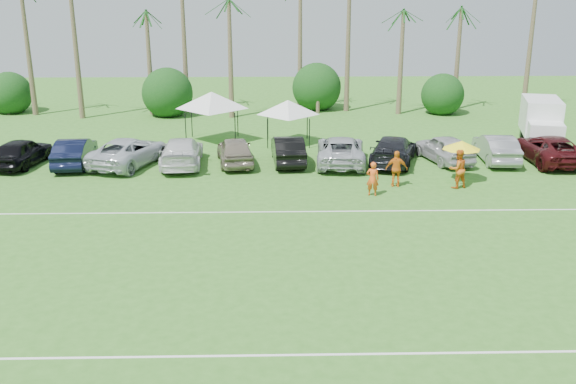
{
  "coord_description": "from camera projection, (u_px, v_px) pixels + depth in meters",
  "views": [
    {
      "loc": [
        2.34,
        -13.71,
        9.88
      ],
      "look_at": [
        2.95,
        12.0,
        1.6
      ],
      "focal_mm": 40.0,
      "sensor_mm": 36.0,
      "label": 1
    }
  ],
  "objects": [
    {
      "name": "field_lines",
      "position": [
        211.0,
        267.0,
        23.64
      ],
      "size": [
        80.0,
        12.1,
        0.01
      ],
      "color": "white",
      "rests_on": "ground"
    },
    {
      "name": "palm_tree_1",
      "position": [
        21.0,
        7.0,
        49.25
      ],
      "size": [
        2.4,
        2.4,
        9.9
      ],
      "color": "brown",
      "rests_on": "ground"
    },
    {
      "name": "palm_tree_4",
      "position": [
        191.0,
        18.0,
        49.81
      ],
      "size": [
        2.4,
        2.4,
        8.9
      ],
      "color": "brown",
      "rests_on": "ground"
    },
    {
      "name": "palm_tree_5",
      "position": [
        242.0,
        7.0,
        49.63
      ],
      "size": [
        2.4,
        2.4,
        9.9
      ],
      "color": "brown",
      "rests_on": "ground"
    },
    {
      "name": "palm_tree_8",
      "position": [
        408.0,
        18.0,
        50.19
      ],
      "size": [
        2.4,
        2.4,
        8.9
      ],
      "color": "brown",
      "rests_on": "ground"
    },
    {
      "name": "palm_tree_9",
      "position": [
        473.0,
        6.0,
        50.03
      ],
      "size": [
        2.4,
        2.4,
        9.9
      ],
      "color": "brown",
      "rests_on": "ground"
    },
    {
      "name": "bush_tree_0",
      "position": [
        11.0,
        90.0,
        52.16
      ],
      "size": [
        4.0,
        4.0,
        4.0
      ],
      "color": "brown",
      "rests_on": "ground"
    },
    {
      "name": "bush_tree_1",
      "position": [
        171.0,
        90.0,
        52.45
      ],
      "size": [
        4.0,
        4.0,
        4.0
      ],
      "color": "brown",
      "rests_on": "ground"
    },
    {
      "name": "bush_tree_2",
      "position": [
        317.0,
        89.0,
        52.72
      ],
      "size": [
        4.0,
        4.0,
        4.0
      ],
      "color": "brown",
      "rests_on": "ground"
    },
    {
      "name": "bush_tree_3",
      "position": [
        438.0,
        89.0,
        52.95
      ],
      "size": [
        4.0,
        4.0,
        4.0
      ],
      "color": "brown",
      "rests_on": "ground"
    },
    {
      "name": "sideline_player_a",
      "position": [
        373.0,
        179.0,
        31.47
      ],
      "size": [
        0.7,
        0.54,
        1.72
      ],
      "primitive_type": "imported",
      "rotation": [
        0.0,
        0.0,
        2.91
      ],
      "color": "#F9591B",
      "rests_on": "ground"
    },
    {
      "name": "sideline_player_b",
      "position": [
        458.0,
        169.0,
        32.62
      ],
      "size": [
        1.16,
        1.01,
        2.02
      ],
      "primitive_type": "imported",
      "rotation": [
        0.0,
        0.0,
        3.43
      ],
      "color": "#D36117",
      "rests_on": "ground"
    },
    {
      "name": "sideline_player_c",
      "position": [
        397.0,
        169.0,
        32.87
      ],
      "size": [
        1.15,
        0.57,
        1.88
      ],
      "primitive_type": "imported",
      "rotation": [
        0.0,
        0.0,
        3.04
      ],
      "color": "orange",
      "rests_on": "ground"
    },
    {
      "name": "box_truck",
      "position": [
        542.0,
        121.0,
        41.34
      ],
      "size": [
        3.5,
        6.0,
        2.91
      ],
      "rotation": [
        0.0,
        0.0,
        -0.26
      ],
      "color": "white",
      "rests_on": "ground"
    },
    {
      "name": "canopy_tent_left",
      "position": [
        211.0,
        92.0,
        41.6
      ],
      "size": [
        4.81,
        4.81,
        3.9
      ],
      "color": "black",
      "rests_on": "ground"
    },
    {
      "name": "canopy_tent_right",
      "position": [
        288.0,
        100.0,
        41.36
      ],
      "size": [
        4.12,
        4.12,
        3.34
      ],
      "color": "black",
      "rests_on": "ground"
    },
    {
      "name": "market_umbrella",
      "position": [
        462.0,
        145.0,
        33.33
      ],
      "size": [
        2.0,
        2.0,
        2.22
      ],
      "color": "black",
      "rests_on": "ground"
    },
    {
      "name": "parked_car_0",
      "position": [
        22.0,
        152.0,
        36.74
      ],
      "size": [
        2.56,
        4.97,
        1.62
      ],
      "primitive_type": "imported",
      "rotation": [
        0.0,
        0.0,
        3.0
      ],
      "color": "black",
      "rests_on": "ground"
    },
    {
      "name": "parked_car_1",
      "position": [
        75.0,
        152.0,
        36.71
      ],
      "size": [
        2.08,
        5.03,
        1.62
      ],
      "primitive_type": "imported",
      "rotation": [
        0.0,
        0.0,
        3.22
      ],
      "color": "black",
      "rests_on": "ground"
    },
    {
      "name": "parked_car_2",
      "position": [
        129.0,
        152.0,
        36.82
      ],
      "size": [
        4.35,
        6.36,
        1.62
      ],
      "primitive_type": "imported",
      "rotation": [
        0.0,
        0.0,
        2.83
      ],
      "color": "silver",
      "rests_on": "ground"
    },
    {
      "name": "parked_car_3",
      "position": [
        182.0,
        152.0,
        36.79
      ],
      "size": [
        2.59,
        5.7,
        1.62
      ],
      "primitive_type": "imported",
      "rotation": [
        0.0,
        0.0,
        3.2
      ],
      "color": "silver",
      "rests_on": "ground"
    },
    {
      "name": "parked_car_4",
      "position": [
        235.0,
        151.0,
        37.05
      ],
      "size": [
        2.58,
        4.98,
        1.62
      ],
      "primitive_type": "imported",
      "rotation": [
        0.0,
        0.0,
        3.29
      ],
      "color": "gray",
      "rests_on": "ground"
    },
    {
      "name": "parked_car_5",
      "position": [
        288.0,
        150.0,
        37.28
      ],
      "size": [
        2.03,
        5.01,
        1.62
      ],
      "primitive_type": "imported",
      "rotation": [
        0.0,
        0.0,
        3.21
      ],
      "color": "black",
      "rests_on": "ground"
    },
    {
      "name": "parked_car_6",
      "position": [
        341.0,
        150.0,
        37.14
      ],
      "size": [
        3.17,
        6.03,
        1.62
      ],
      "primitive_type": "imported",
      "rotation": [
        0.0,
        0.0,
        3.06
      ],
      "color": "#B3B6BB",
      "rests_on": "ground"
    },
    {
      "name": "parked_car_7",
      "position": [
        393.0,
        150.0,
        37.21
      ],
      "size": [
        3.83,
        6.0,
        1.62
      ],
      "primitive_type": "imported",
      "rotation": [
        0.0,
        0.0,
        2.84
      ],
      "color": "black",
      "rests_on": "ground"
    },
    {
      "name": "parked_car_8",
      "position": [
        444.0,
        148.0,
        37.57
      ],
      "size": [
        3.0,
        5.07,
        1.62
      ],
      "primitive_type": "imported",
      "rotation": [
        0.0,
        0.0,
        3.39
      ],
      "color": "#B5B6B7",
      "rests_on": "ground"
    },
    {
      "name": "parked_car_9",
      "position": [
        496.0,
        148.0,
        37.63
      ],
      "size": [
        2.01,
        5.0,
        1.62
      ],
      "primitive_type": "imported",
      "rotation": [
        0.0,
        0.0,
        3.08
      ],
      "color": "gray",
      "rests_on": "ground"
    },
    {
      "name": "parked_car_10",
      "position": [
        550.0,
        149.0,
        37.41
      ],
      "size": [
        2.74,
        5.85,
        1.62
      ],
      "primitive_type": "imported",
      "rotation": [
        0.0,
        0.0,
        3.13
      ],
      "color": "#420E11",
      "rests_on": "ground"
    }
  ]
}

